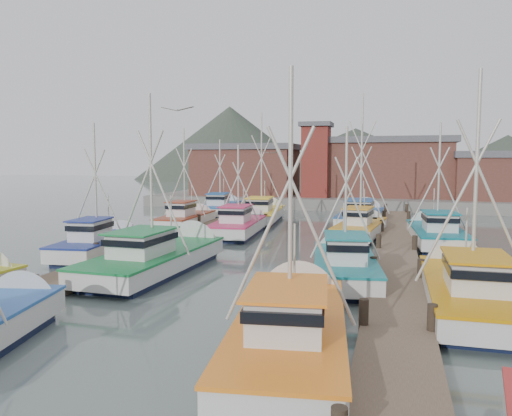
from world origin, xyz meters
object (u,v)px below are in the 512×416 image
(boat_4, at_px, (161,257))
(boat_12, at_px, (263,214))
(boat_8, at_px, (241,225))
(lookout_tower, at_px, (316,159))
(boat_1, at_px, (292,326))

(boat_4, xyz_separation_m, boat_12, (-0.28, 20.78, 0.00))
(boat_4, height_order, boat_8, boat_4)
(lookout_tower, bearing_deg, boat_12, -99.92)
(lookout_tower, distance_m, boat_4, 35.59)
(boat_12, bearing_deg, boat_4, -94.86)
(lookout_tower, xyz_separation_m, boat_4, (-2.24, -35.19, -4.87))
(boat_4, bearing_deg, lookout_tower, 88.28)
(boat_8, bearing_deg, boat_12, 88.78)
(boat_12, bearing_deg, lookout_tower, 74.46)
(boat_12, bearing_deg, boat_8, -92.53)
(boat_4, bearing_deg, boat_1, -43.45)
(boat_1, height_order, boat_8, boat_1)
(lookout_tower, relative_size, boat_12, 0.82)
(boat_1, xyz_separation_m, boat_12, (-8.57, 29.19, 0.01))
(boat_4, bearing_deg, boat_12, 92.69)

